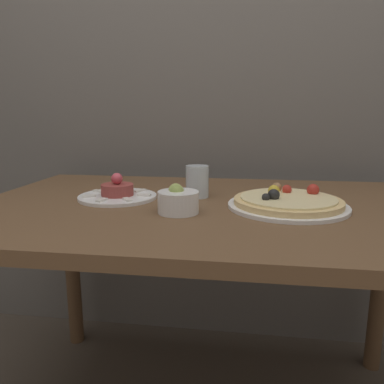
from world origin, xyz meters
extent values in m
cube|color=slate|center=(0.00, 0.98, 1.30)|extent=(8.00, 0.05, 2.60)
cube|color=brown|center=(0.00, 0.43, 0.72)|extent=(1.37, 0.86, 0.03)
cylinder|color=brown|center=(-0.62, 0.80, 0.35)|extent=(0.06, 0.06, 0.71)
cylinder|color=brown|center=(0.62, 0.80, 0.35)|extent=(0.06, 0.06, 0.71)
cylinder|color=white|center=(0.22, 0.41, 0.75)|extent=(0.33, 0.33, 0.01)
cylinder|color=#E5C17F|center=(0.22, 0.41, 0.76)|extent=(0.29, 0.29, 0.02)
cylinder|color=beige|center=(0.22, 0.41, 0.77)|extent=(0.26, 0.26, 0.01)
sphere|color=black|center=(0.16, 0.37, 0.78)|extent=(0.02, 0.02, 0.02)
sphere|color=#B22D23|center=(0.22, 0.47, 0.78)|extent=(0.03, 0.03, 0.03)
sphere|color=black|center=(0.18, 0.38, 0.78)|extent=(0.03, 0.03, 0.03)
sphere|color=#997047|center=(0.19, 0.49, 0.78)|extent=(0.03, 0.03, 0.03)
sphere|color=#B22D23|center=(0.29, 0.47, 0.78)|extent=(0.03, 0.03, 0.03)
sphere|color=gold|center=(0.18, 0.44, 0.78)|extent=(0.03, 0.03, 0.03)
cylinder|color=white|center=(-0.28, 0.45, 0.75)|extent=(0.24, 0.24, 0.01)
cylinder|color=#933D38|center=(-0.28, 0.45, 0.77)|extent=(0.10, 0.10, 0.03)
sphere|color=#DB4C5B|center=(-0.28, 0.45, 0.80)|extent=(0.03, 0.03, 0.03)
cube|color=white|center=(-0.20, 0.45, 0.75)|extent=(0.04, 0.02, 0.01)
cube|color=white|center=(-0.23, 0.52, 0.75)|extent=(0.04, 0.04, 0.01)
cube|color=white|center=(-0.30, 0.54, 0.75)|extent=(0.02, 0.04, 0.01)
cube|color=white|center=(-0.36, 0.49, 0.75)|extent=(0.04, 0.03, 0.01)
cube|color=white|center=(-0.36, 0.42, 0.75)|extent=(0.04, 0.03, 0.01)
cube|color=white|center=(-0.30, 0.37, 0.75)|extent=(0.02, 0.04, 0.01)
cube|color=white|center=(-0.23, 0.39, 0.75)|extent=(0.04, 0.04, 0.01)
cylinder|color=white|center=(-0.07, 0.32, 0.77)|extent=(0.11, 0.11, 0.06)
sphere|color=#A3B25B|center=(-0.08, 0.34, 0.80)|extent=(0.04, 0.04, 0.04)
sphere|color=#B7BC70|center=(-0.08, 0.34, 0.79)|extent=(0.03, 0.03, 0.03)
sphere|color=#8EA34C|center=(-0.08, 0.32, 0.80)|extent=(0.04, 0.04, 0.04)
sphere|color=#A3B25B|center=(-0.07, 0.32, 0.79)|extent=(0.04, 0.04, 0.04)
cylinder|color=silver|center=(-0.05, 0.51, 0.79)|extent=(0.07, 0.07, 0.10)
camera|label=1|loc=(0.10, -0.62, 1.00)|focal=35.00mm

